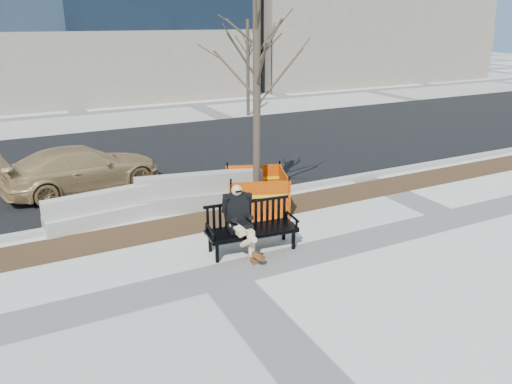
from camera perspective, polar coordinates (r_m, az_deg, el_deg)
ground at (r=9.43m, az=-4.10°, el=-9.75°), size 120.00×120.00×0.00m
mulch_strip at (r=11.62m, az=-9.13°, el=-3.98°), size 40.00×1.20×0.02m
asphalt_street at (r=17.32m, az=-15.58°, el=3.53°), size 60.00×10.40×0.01m
curb at (r=12.44m, az=-10.52°, el=-2.15°), size 60.00×0.25×0.12m
bench at (r=10.34m, az=-0.48°, el=-6.87°), size 2.01×0.90×1.03m
seated_man at (r=10.30m, az=-2.00°, el=-6.98°), size 0.72×1.09×1.44m
tree_fence at (r=12.38m, az=0.08°, el=-2.21°), size 2.84×2.84×5.53m
sedan at (r=14.75m, az=-19.47°, el=0.29°), size 4.58×2.50×1.26m
jersey_barrier_left at (r=12.21m, az=-17.09°, el=-3.46°), size 2.87×0.85×0.81m
jersey_barrier_right at (r=12.67m, az=-6.52°, el=-1.81°), size 3.33×1.26×0.93m
far_tree_right at (r=24.82m, az=-0.93°, el=9.03°), size 2.40×2.40×4.97m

